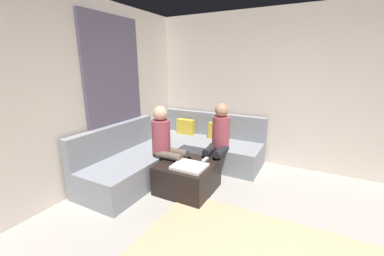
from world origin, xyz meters
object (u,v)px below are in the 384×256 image
at_px(person_on_couch_back, 218,138).
at_px(person_on_couch_side, 166,142).
at_px(ottoman, 187,177).
at_px(game_remote, 205,159).
at_px(coffee_mug, 180,153).
at_px(sectional_couch, 176,153).

distance_m(person_on_couch_back, person_on_couch_side, 0.83).
relative_size(ottoman, person_on_couch_back, 0.63).
bearing_deg(game_remote, coffee_mug, -174.29).
distance_m(ottoman, person_on_couch_back, 0.81).
bearing_deg(coffee_mug, game_remote, 5.71).
bearing_deg(ottoman, coffee_mug, 140.71).
distance_m(game_remote, person_on_couch_back, 0.48).
xyz_separation_m(sectional_couch, coffee_mug, (0.33, -0.40, 0.19)).
height_order(sectional_couch, ottoman, sectional_couch).
xyz_separation_m(person_on_couch_back, person_on_couch_side, (-0.62, -0.56, 0.00)).
bearing_deg(ottoman, person_on_couch_side, 169.32).
bearing_deg(person_on_couch_back, ottoman, 71.09).
bearing_deg(person_on_couch_back, coffee_mug, 46.20).
bearing_deg(game_remote, ottoman, -129.29).
bearing_deg(person_on_couch_side, game_remote, 104.01).
relative_size(ottoman, person_on_couch_side, 0.63).
relative_size(sectional_couch, person_on_couch_back, 2.12).
xyz_separation_m(sectional_couch, ottoman, (0.55, -0.58, -0.07)).
xyz_separation_m(game_remote, person_on_couch_side, (-0.58, -0.14, 0.23)).
bearing_deg(game_remote, person_on_couch_side, -165.99).
bearing_deg(person_on_couch_side, ottoman, 79.32).
relative_size(sectional_couch, person_on_couch_side, 2.12).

